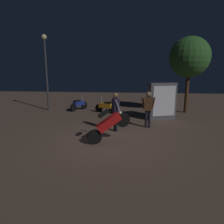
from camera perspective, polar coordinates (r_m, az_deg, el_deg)
ground_plane at (r=7.58m, az=-0.87°, el=-8.59°), size 40.00×40.00×0.00m
motorcycle_red_foreground at (r=7.15m, az=-1.00°, el=-3.56°), size 1.57×0.72×1.63m
motorcycle_blue_parked_left at (r=13.97m, az=-9.88°, el=2.30°), size 0.85×1.52×1.11m
motorcycle_orange_parked_right at (r=12.78m, az=-1.92°, el=1.64°), size 1.55×0.79×1.11m
person_rider_beside at (r=9.33m, az=10.77°, el=1.72°), size 0.67×0.26×1.76m
person_bystander_far at (r=8.58m, az=1.11°, el=1.11°), size 0.38×0.64×1.76m
streetlamp_near at (r=14.49m, az=-19.22°, el=13.56°), size 0.36×0.36×5.24m
tree_left_bg at (r=13.78m, az=22.17°, el=14.90°), size 2.59×2.59×4.96m
kiosk_billboard at (r=11.23m, az=14.69°, el=3.11°), size 1.67×1.04×2.10m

